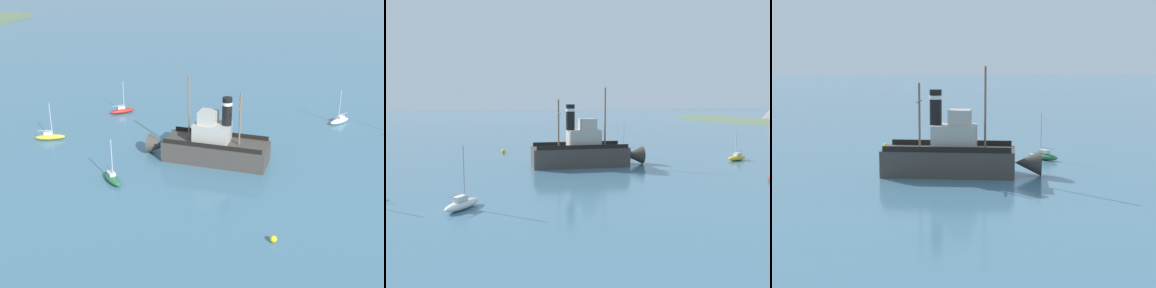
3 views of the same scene
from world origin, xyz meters
The scene contains 7 objects.
ground_plane centered at (0.00, 0.00, 0.00)m, with size 600.00×600.00×0.00m, color #477289.
old_tugboat centered at (0.02, 0.00, 1.83)m, with size 5.68×14.68×9.90m.
sailboat_green centered at (-7.70, 9.29, 0.43)m, with size 3.56×3.36×4.90m.
sailboat_white centered at (16.67, -15.70, 0.43)m, with size 3.59×3.32×4.90m.
sailboat_red centered at (14.72, 16.11, 0.43)m, with size 3.26×3.63×4.90m.
sailboat_yellow centered at (2.30, 21.57, 0.43)m, with size 2.23×3.95×4.90m.
mooring_buoy centered at (-15.78, -8.09, 0.31)m, with size 0.62×0.62×0.62m, color yellow.
Camera 1 is at (-50.94, -8.50, 22.76)m, focal length 45.00 mm.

